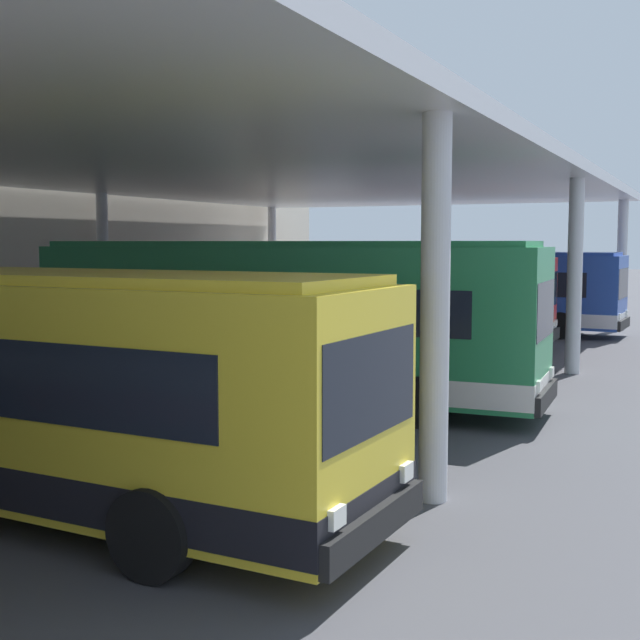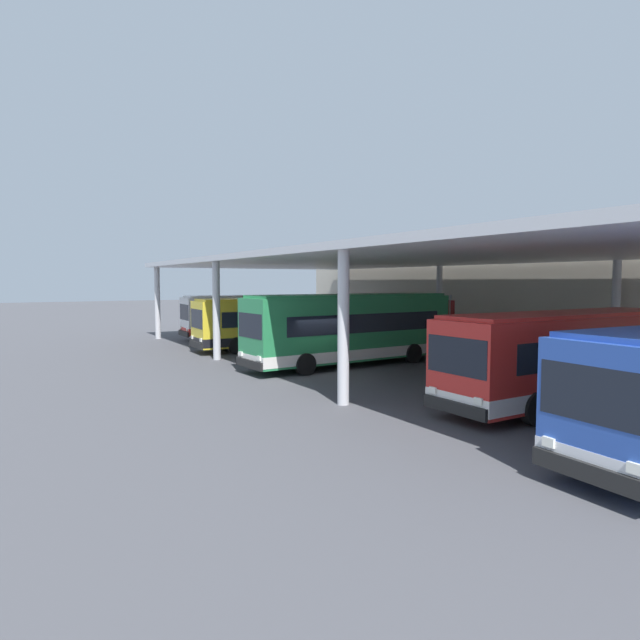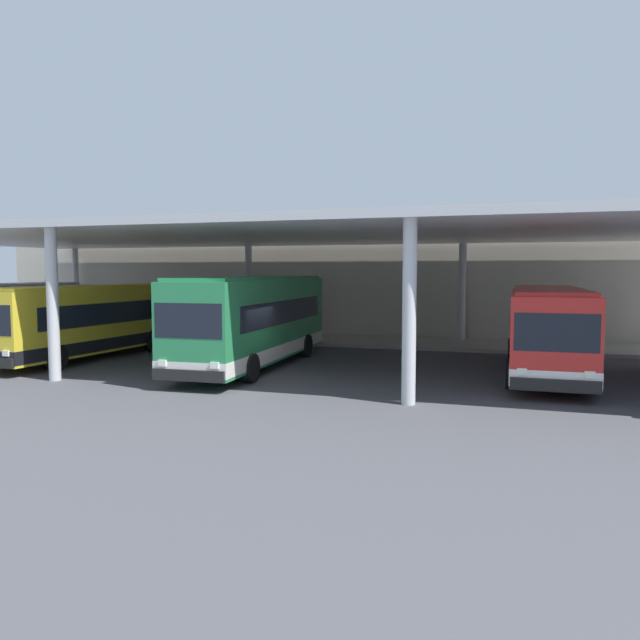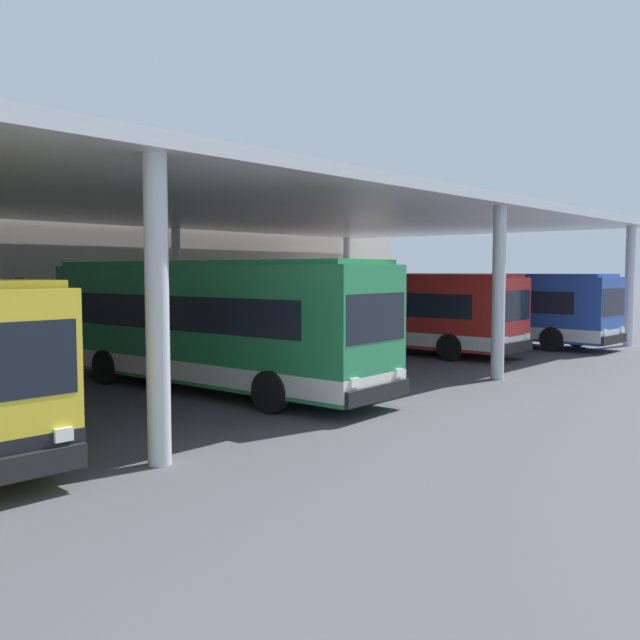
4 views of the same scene
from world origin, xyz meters
The scene contains 8 objects.
ground_plane centered at (0.00, 0.00, 0.00)m, with size 200.00×200.00×0.00m, color #47474C.
platform_kerb centered at (0.00, 11.75, 0.09)m, with size 42.00×4.50×0.18m, color #A39E93.
station_building_facade centered at (0.00, 15.00, 3.23)m, with size 48.00×1.60×6.45m, color beige.
canopy_shelter centered at (0.00, 5.50, 5.31)m, with size 40.00×17.00×5.55m.
bus_middle_bay centered at (-0.90, 2.62, 1.84)m, with size 3.08×11.43×3.57m.
bus_far_bay centered at (10.08, 4.00, 1.66)m, with size 2.80×10.55×3.17m.
bus_departing centered at (15.57, 2.31, 1.66)m, with size 3.02×10.62×3.17m.
banner_sign centered at (-2.49, 10.94, 1.98)m, with size 0.70×0.12×3.20m.
Camera 4 is at (-12.95, -12.13, 3.31)m, focal length 38.36 mm.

